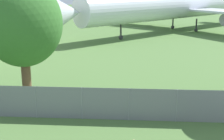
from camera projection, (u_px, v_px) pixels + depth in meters
perimeter_fence at (129, 104)px, 16.75m from camera, size 56.07×0.07×1.81m
airplane at (180, 6)px, 49.86m from camera, size 35.75×35.64×11.85m
tree_left_of_cabin at (22, 24)px, 18.24m from camera, size 4.70×4.70×7.55m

